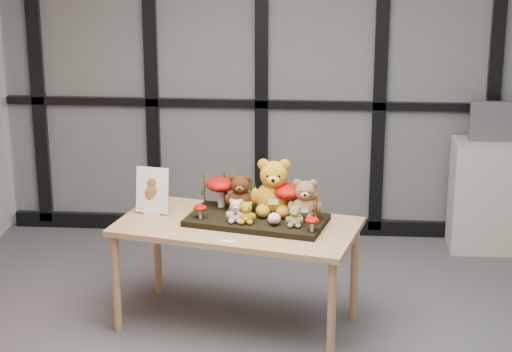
# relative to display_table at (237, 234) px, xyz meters

# --- Properties ---
(room_shell) EXTENTS (5.00, 5.00, 5.00)m
(room_shell) POSITION_rel_display_table_xyz_m (0.48, -0.79, 1.07)
(room_shell) COLOR #B5B1AA
(room_shell) RESTS_ON floor
(glass_partition) EXTENTS (4.90, 0.06, 2.78)m
(glass_partition) POSITION_rel_display_table_xyz_m (0.48, 1.68, 0.80)
(glass_partition) COLOR #2D383F
(glass_partition) RESTS_ON floor
(display_table) EXTENTS (1.58, 1.04, 0.68)m
(display_table) POSITION_rel_display_table_xyz_m (0.00, 0.00, 0.00)
(display_table) COLOR #A28258
(display_table) RESTS_ON floor
(diorama_tray) EXTENTS (0.91, 0.60, 0.04)m
(diorama_tray) POSITION_rel_display_table_xyz_m (0.12, 0.03, 0.09)
(diorama_tray) COLOR black
(diorama_tray) RESTS_ON display_table
(bear_pooh_yellow) EXTENTS (0.34, 0.32, 0.38)m
(bear_pooh_yellow) POSITION_rel_display_table_xyz_m (0.22, 0.12, 0.29)
(bear_pooh_yellow) COLOR orange
(bear_pooh_yellow) RESTS_ON diorama_tray
(bear_brown_medium) EXTENTS (0.23, 0.22, 0.26)m
(bear_brown_medium) POSITION_rel_display_table_xyz_m (0.01, 0.14, 0.23)
(bear_brown_medium) COLOR #431F0C
(bear_brown_medium) RESTS_ON diorama_tray
(bear_tan_back) EXTENTS (0.25, 0.23, 0.28)m
(bear_tan_back) POSITION_rel_display_table_xyz_m (0.41, 0.03, 0.24)
(bear_tan_back) COLOR olive
(bear_tan_back) RESTS_ON diorama_tray
(bear_small_yellow) EXTENTS (0.14, 0.13, 0.15)m
(bear_small_yellow) POSITION_rel_display_table_xyz_m (0.06, -0.07, 0.18)
(bear_small_yellow) COLOR #B58914
(bear_small_yellow) RESTS_ON diorama_tray
(bear_white_bow) EXTENTS (0.14, 0.14, 0.16)m
(bear_white_bow) POSITION_rel_display_table_xyz_m (0.00, -0.06, 0.18)
(bear_white_bow) COLOR beige
(bear_white_bow) RESTS_ON diorama_tray
(bear_beige_small) EXTENTS (0.13, 0.12, 0.14)m
(bear_beige_small) POSITION_rel_display_table_xyz_m (0.35, -0.11, 0.17)
(bear_beige_small) COLOR #938556
(bear_beige_small) RESTS_ON diorama_tray
(plush_cream_hedgehog) EXTENTS (0.07, 0.07, 0.08)m
(plush_cream_hedgehog) POSITION_rel_display_table_xyz_m (0.23, -0.09, 0.14)
(plush_cream_hedgehog) COLOR white
(plush_cream_hedgehog) RESTS_ON diorama_tray
(mushroom_back_left) EXTENTS (0.19, 0.19, 0.21)m
(mushroom_back_left) POSITION_rel_display_table_xyz_m (-0.12, 0.21, 0.21)
(mushroom_back_left) COLOR #950604
(mushroom_back_left) RESTS_ON diorama_tray
(mushroom_back_right) EXTENTS (0.19, 0.19, 0.22)m
(mushroom_back_right) POSITION_rel_display_table_xyz_m (0.31, 0.09, 0.21)
(mushroom_back_right) COLOR #950604
(mushroom_back_right) RESTS_ON diorama_tray
(mushroom_front_left) EXTENTS (0.08, 0.08, 0.09)m
(mushroom_front_left) POSITION_rel_display_table_xyz_m (-0.22, -0.01, 0.15)
(mushroom_front_left) COLOR #950604
(mushroom_front_left) RESTS_ON diorama_tray
(mushroom_front_right) EXTENTS (0.09, 0.09, 0.10)m
(mushroom_front_right) POSITION_rel_display_table_xyz_m (0.46, -0.18, 0.15)
(mushroom_front_right) COLOR #950604
(mushroom_front_right) RESTS_ON diorama_tray
(sprig_green_far_left) EXTENTS (0.05, 0.05, 0.21)m
(sprig_green_far_left) POSITION_rel_display_table_xyz_m (-0.23, 0.22, 0.21)
(sprig_green_far_left) COLOR #133C0D
(sprig_green_far_left) RESTS_ON diorama_tray
(sprig_green_mid_left) EXTENTS (0.05, 0.05, 0.21)m
(sprig_green_mid_left) POSITION_rel_display_table_xyz_m (-0.10, 0.24, 0.21)
(sprig_green_mid_left) COLOR #133C0D
(sprig_green_mid_left) RESTS_ON diorama_tray
(sprig_dry_far_right) EXTENTS (0.05, 0.05, 0.25)m
(sprig_dry_far_right) POSITION_rel_display_table_xyz_m (0.47, 0.04, 0.23)
(sprig_dry_far_right) COLOR brown
(sprig_dry_far_right) RESTS_ON diorama_tray
(sprig_dry_mid_right) EXTENTS (0.05, 0.05, 0.18)m
(sprig_dry_mid_right) POSITION_rel_display_table_xyz_m (0.48, -0.08, 0.20)
(sprig_dry_mid_right) COLOR brown
(sprig_dry_mid_right) RESTS_ON diorama_tray
(sprig_green_centre) EXTENTS (0.05, 0.05, 0.18)m
(sprig_green_centre) POSITION_rel_display_table_xyz_m (0.07, 0.21, 0.19)
(sprig_green_centre) COLOR #133C0D
(sprig_green_centre) RESTS_ON diorama_tray
(sign_holder) EXTENTS (0.21, 0.08, 0.30)m
(sign_holder) POSITION_rel_display_table_xyz_m (-0.54, 0.15, 0.21)
(sign_holder) COLOR silver
(sign_holder) RESTS_ON display_table
(label_card) EXTENTS (0.08, 0.03, 0.00)m
(label_card) POSITION_rel_display_table_xyz_m (-0.02, -0.29, 0.07)
(label_card) COLOR white
(label_card) RESTS_ON display_table
(cabinet) EXTENTS (0.63, 0.37, 0.84)m
(cabinet) POSITION_rel_display_table_xyz_m (1.80, 1.45, -0.19)
(cabinet) COLOR #B4AAA1
(cabinet) RESTS_ON floor
(monitor) EXTENTS (0.43, 0.04, 0.30)m
(monitor) POSITION_rel_display_table_xyz_m (1.80, 1.47, 0.38)
(monitor) COLOR #52545A
(monitor) RESTS_ON cabinet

